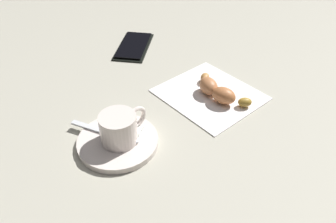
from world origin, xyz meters
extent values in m
plane|color=#ABA795|center=(0.00, 0.00, 0.00)|extent=(1.80, 1.80, 0.00)
cylinder|color=silver|center=(0.09, -0.02, 0.01)|extent=(0.13, 0.13, 0.01)
cylinder|color=silver|center=(0.09, -0.01, 0.03)|extent=(0.06, 0.06, 0.05)
cylinder|color=#361D11|center=(0.09, -0.01, 0.03)|extent=(0.05, 0.05, 0.00)
torus|color=silver|center=(0.06, -0.01, 0.04)|extent=(0.04, 0.01, 0.04)
cube|color=silver|center=(0.10, -0.06, 0.01)|extent=(0.04, 0.10, 0.00)
ellipsoid|color=silver|center=(0.08, 0.00, 0.01)|extent=(0.03, 0.03, 0.01)
cube|color=white|center=(0.07, -0.03, 0.01)|extent=(0.04, 0.07, 0.01)
cube|color=white|center=(-0.11, 0.01, 0.00)|extent=(0.18, 0.19, 0.00)
ellipsoid|color=#B97F43|center=(-0.14, -0.02, 0.01)|extent=(0.03, 0.03, 0.02)
ellipsoid|color=#B57145|center=(-0.11, 0.01, 0.02)|extent=(0.05, 0.05, 0.03)
ellipsoid|color=#B76D3F|center=(-0.10, 0.05, 0.02)|extent=(0.04, 0.05, 0.03)
ellipsoid|color=#A37D2D|center=(-0.12, 0.08, 0.01)|extent=(0.03, 0.03, 0.02)
cube|color=black|center=(-0.15, -0.23, 0.00)|extent=(0.15, 0.13, 0.01)
cube|color=black|center=(-0.15, -0.23, 0.01)|extent=(0.14, 0.12, 0.00)
camera|label=1|loc=(0.32, 0.28, 0.37)|focal=35.30mm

